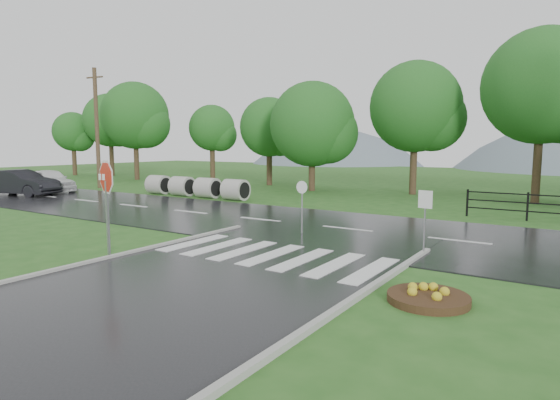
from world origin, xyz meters
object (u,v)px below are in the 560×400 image
Objects in this scene: car_white at (50,192)px; car_dark at (21,196)px; stop_sign at (106,186)px; culvert_pipes at (195,187)px.

car_white is 2.31m from car_dark.
car_dark is (-18.03, 7.06, -2.02)m from stop_sign.
stop_sign is 0.60× the size of car_dark.
stop_sign reaches higher than culvert_pipes.
culvert_pipes is 15.31m from stop_sign.
culvert_pipes is at bearing -64.75° from car_white.
car_dark is at bearing 158.62° from stop_sign.
car_white is (-18.62, 9.29, -2.02)m from stop_sign.
car_white is 0.94× the size of car_dark.
culvert_pipes is at bearing 124.54° from stop_sign.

